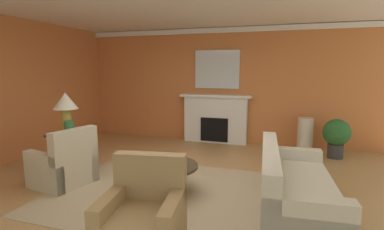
{
  "coord_description": "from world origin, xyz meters",
  "views": [
    {
      "loc": [
        1.62,
        -4.2,
        1.87
      ],
      "look_at": [
        -0.1,
        1.15,
        1.0
      ],
      "focal_mm": 27.91,
      "sensor_mm": 36.0,
      "label": 1
    }
  ],
  "objects_px": {
    "fireplace": "(215,120)",
    "table_lamp": "(66,105)",
    "coffee_table": "(165,172)",
    "side_table": "(68,149)",
    "sofa": "(293,191)",
    "mantel_mirror": "(217,69)",
    "armchair_facing_fireplace": "(143,221)",
    "vase_tall_corner": "(305,135)",
    "potted_plant": "(336,135)",
    "vase_on_side_table": "(69,128)",
    "armchair_near_window": "(64,166)"
  },
  "relations": [
    {
      "from": "fireplace",
      "to": "armchair_near_window",
      "type": "xyz_separation_m",
      "value": [
        -1.68,
        -3.54,
        -0.27
      ]
    },
    {
      "from": "coffee_table",
      "to": "vase_on_side_table",
      "type": "distance_m",
      "value": 2.06
    },
    {
      "from": "mantel_mirror",
      "to": "armchair_near_window",
      "type": "xyz_separation_m",
      "value": [
        -1.68,
        -3.66,
        -1.55
      ]
    },
    {
      "from": "fireplace",
      "to": "side_table",
      "type": "height_order",
      "value": "fireplace"
    },
    {
      "from": "coffee_table",
      "to": "table_lamp",
      "type": "relative_size",
      "value": 1.33
    },
    {
      "from": "sofa",
      "to": "vase_tall_corner",
      "type": "relative_size",
      "value": 2.76
    },
    {
      "from": "mantel_mirror",
      "to": "table_lamp",
      "type": "height_order",
      "value": "mantel_mirror"
    },
    {
      "from": "fireplace",
      "to": "vase_tall_corner",
      "type": "height_order",
      "value": "fireplace"
    },
    {
      "from": "armchair_facing_fireplace",
      "to": "table_lamp",
      "type": "xyz_separation_m",
      "value": [
        -2.46,
        1.82,
        0.92
      ]
    },
    {
      "from": "table_lamp",
      "to": "armchair_facing_fireplace",
      "type": "bearing_deg",
      "value": -36.44
    },
    {
      "from": "armchair_facing_fireplace",
      "to": "vase_on_side_table",
      "type": "bearing_deg",
      "value": 143.71
    },
    {
      "from": "coffee_table",
      "to": "potted_plant",
      "type": "bearing_deg",
      "value": 45.68
    },
    {
      "from": "sofa",
      "to": "vase_on_side_table",
      "type": "bearing_deg",
      "value": 174.22
    },
    {
      "from": "armchair_near_window",
      "to": "vase_on_side_table",
      "type": "relative_size",
      "value": 3.66
    },
    {
      "from": "fireplace",
      "to": "vase_on_side_table",
      "type": "height_order",
      "value": "fireplace"
    },
    {
      "from": "coffee_table",
      "to": "armchair_facing_fireplace",
      "type": "bearing_deg",
      "value": -76.24
    },
    {
      "from": "armchair_near_window",
      "to": "vase_on_side_table",
      "type": "distance_m",
      "value": 0.78
    },
    {
      "from": "fireplace",
      "to": "vase_tall_corner",
      "type": "relative_size",
      "value": 2.3
    },
    {
      "from": "sofa",
      "to": "coffee_table",
      "type": "xyz_separation_m",
      "value": [
        -1.83,
        0.06,
        0.04
      ]
    },
    {
      "from": "fireplace",
      "to": "potted_plant",
      "type": "xyz_separation_m",
      "value": [
        2.75,
        -0.57,
        -0.09
      ]
    },
    {
      "from": "coffee_table",
      "to": "potted_plant",
      "type": "relative_size",
      "value": 1.2
    },
    {
      "from": "table_lamp",
      "to": "vase_tall_corner",
      "type": "relative_size",
      "value": 0.96
    },
    {
      "from": "fireplace",
      "to": "table_lamp",
      "type": "relative_size",
      "value": 2.4
    },
    {
      "from": "fireplace",
      "to": "side_table",
      "type": "xyz_separation_m",
      "value": [
        -2.11,
        -2.92,
        -0.18
      ]
    },
    {
      "from": "armchair_facing_fireplace",
      "to": "side_table",
      "type": "bearing_deg",
      "value": 143.56
    },
    {
      "from": "mantel_mirror",
      "to": "vase_tall_corner",
      "type": "relative_size",
      "value": 1.45
    },
    {
      "from": "sofa",
      "to": "coffee_table",
      "type": "relative_size",
      "value": 2.16
    },
    {
      "from": "coffee_table",
      "to": "vase_on_side_table",
      "type": "bearing_deg",
      "value": 170.68
    },
    {
      "from": "side_table",
      "to": "vase_on_side_table",
      "type": "height_order",
      "value": "vase_on_side_table"
    },
    {
      "from": "vase_tall_corner",
      "to": "coffee_table",
      "type": "bearing_deg",
      "value": -124.81
    },
    {
      "from": "vase_tall_corner",
      "to": "table_lamp",
      "type": "bearing_deg",
      "value": -148.41
    },
    {
      "from": "mantel_mirror",
      "to": "vase_tall_corner",
      "type": "xyz_separation_m",
      "value": [
        2.15,
        -0.42,
        -1.47
      ]
    },
    {
      "from": "armchair_near_window",
      "to": "table_lamp",
      "type": "xyz_separation_m",
      "value": [
        -0.43,
        0.63,
        0.92
      ]
    },
    {
      "from": "coffee_table",
      "to": "side_table",
      "type": "height_order",
      "value": "side_table"
    },
    {
      "from": "vase_on_side_table",
      "to": "potted_plant",
      "type": "relative_size",
      "value": 0.31
    },
    {
      "from": "armchair_near_window",
      "to": "fireplace",
      "type": "bearing_deg",
      "value": 64.69
    },
    {
      "from": "sofa",
      "to": "mantel_mirror",
      "type": "bearing_deg",
      "value": 117.56
    },
    {
      "from": "side_table",
      "to": "coffee_table",
      "type": "bearing_deg",
      "value": -11.8
    },
    {
      "from": "fireplace",
      "to": "table_lamp",
      "type": "xyz_separation_m",
      "value": [
        -2.11,
        -2.92,
        0.64
      ]
    },
    {
      "from": "coffee_table",
      "to": "side_table",
      "type": "distance_m",
      "value": 2.17
    },
    {
      "from": "mantel_mirror",
      "to": "potted_plant",
      "type": "relative_size",
      "value": 1.37
    },
    {
      "from": "sofa",
      "to": "table_lamp",
      "type": "xyz_separation_m",
      "value": [
        -3.96,
        0.51,
        0.93
      ]
    },
    {
      "from": "mantel_mirror",
      "to": "fireplace",
      "type": "bearing_deg",
      "value": -90.0
    },
    {
      "from": "side_table",
      "to": "vase_tall_corner",
      "type": "relative_size",
      "value": 0.89
    },
    {
      "from": "coffee_table",
      "to": "vase_on_side_table",
      "type": "height_order",
      "value": "vase_on_side_table"
    },
    {
      "from": "mantel_mirror",
      "to": "coffee_table",
      "type": "xyz_separation_m",
      "value": [
        0.02,
        -3.48,
        -1.52
      ]
    },
    {
      "from": "table_lamp",
      "to": "mantel_mirror",
      "type": "bearing_deg",
      "value": 55.22
    },
    {
      "from": "mantel_mirror",
      "to": "armchair_facing_fireplace",
      "type": "height_order",
      "value": "mantel_mirror"
    },
    {
      "from": "sofa",
      "to": "armchair_facing_fireplace",
      "type": "bearing_deg",
      "value": -138.7
    },
    {
      "from": "fireplace",
      "to": "table_lamp",
      "type": "bearing_deg",
      "value": -125.87
    }
  ]
}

